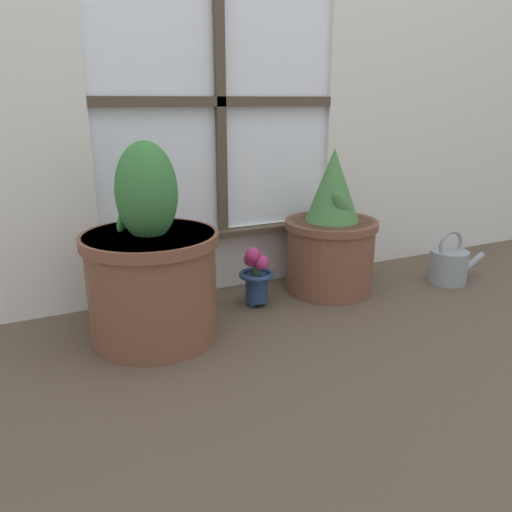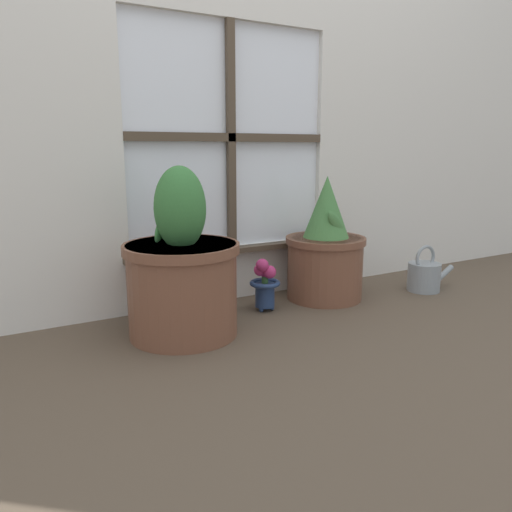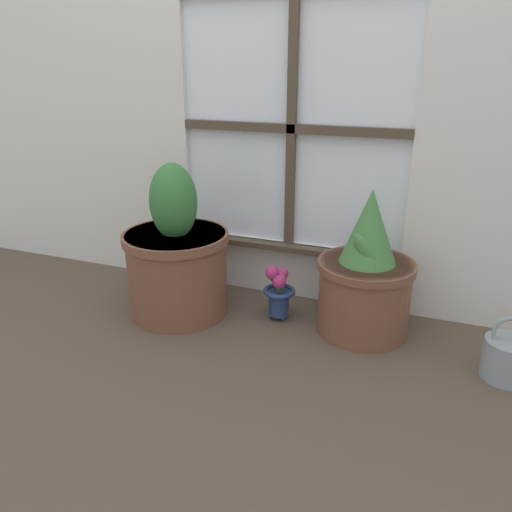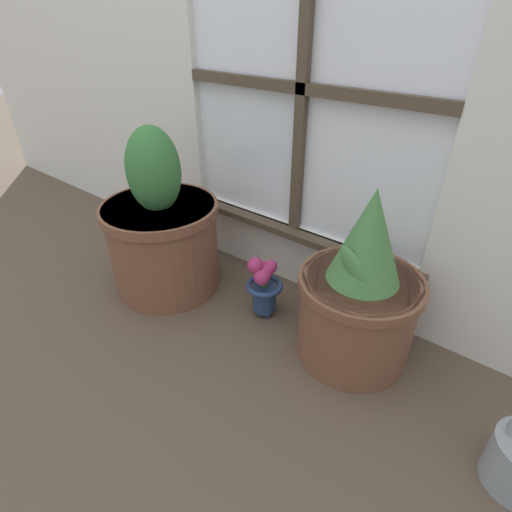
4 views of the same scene
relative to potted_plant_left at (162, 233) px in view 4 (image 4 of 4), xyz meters
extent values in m
plane|color=brown|center=(0.37, -0.22, -0.23)|extent=(10.00, 10.00, 0.00)
cube|color=silver|center=(0.37, 0.34, -0.11)|extent=(0.95, 0.05, 0.24)
cube|color=white|center=(0.37, 0.35, 0.50)|extent=(0.95, 0.02, 0.97)
cube|color=#4C3D2D|center=(0.37, 0.32, 0.50)|extent=(0.04, 0.02, 0.97)
cube|color=#4C3D2D|center=(0.37, 0.32, 0.50)|extent=(0.95, 0.02, 0.04)
cube|color=#4C3D2D|center=(0.37, 0.29, 0.00)|extent=(1.01, 0.06, 0.02)
cylinder|color=brown|center=(0.00, 0.00, -0.06)|extent=(0.40, 0.40, 0.35)
cylinder|color=brown|center=(0.00, 0.00, 0.10)|extent=(0.42, 0.42, 0.03)
cylinder|color=#38281E|center=(0.00, 0.00, 0.11)|extent=(0.37, 0.37, 0.01)
ellipsoid|color=#387538|center=(0.00, 0.00, 0.24)|extent=(0.18, 0.18, 0.30)
ellipsoid|color=#387538|center=(-0.05, 0.05, 0.18)|extent=(0.14, 0.13, 0.16)
cylinder|color=brown|center=(0.74, 0.11, -0.09)|extent=(0.34, 0.34, 0.29)
cylinder|color=brown|center=(0.74, 0.11, 0.04)|extent=(0.36, 0.36, 0.03)
cylinder|color=#38281E|center=(0.74, 0.11, 0.05)|extent=(0.31, 0.31, 0.01)
cone|color=#477F42|center=(0.74, 0.11, 0.19)|extent=(0.21, 0.21, 0.28)
ellipsoid|color=#477F42|center=(0.74, 0.04, 0.12)|extent=(0.13, 0.04, 0.15)
sphere|color=navy|center=(0.41, 0.12, -0.22)|extent=(0.02, 0.02, 0.02)
sphere|color=navy|center=(0.38, 0.08, -0.22)|extent=(0.02, 0.02, 0.02)
sphere|color=navy|center=(0.43, 0.08, -0.22)|extent=(0.02, 0.02, 0.02)
cylinder|color=navy|center=(0.41, 0.09, -0.16)|extent=(0.08, 0.08, 0.10)
torus|color=navy|center=(0.41, 0.09, -0.11)|extent=(0.13, 0.13, 0.02)
cylinder|color=#386633|center=(0.41, 0.09, -0.08)|extent=(0.03, 0.03, 0.06)
sphere|color=#B22D66|center=(0.41, 0.09, -0.06)|extent=(0.06, 0.06, 0.06)
sphere|color=#B22D66|center=(0.41, 0.12, -0.05)|extent=(0.05, 0.05, 0.05)
sphere|color=#B22D66|center=(0.39, 0.10, -0.05)|extent=(0.05, 0.05, 0.05)
sphere|color=#B22D66|center=(0.38, 0.07, -0.03)|extent=(0.05, 0.05, 0.05)
sphere|color=#B22D66|center=(0.41, 0.07, -0.06)|extent=(0.06, 0.06, 0.06)
camera|label=1|loc=(-0.33, -1.47, 0.50)|focal=35.00mm
camera|label=2|loc=(-0.64, -1.67, 0.45)|focal=35.00mm
camera|label=3|loc=(0.97, -1.63, 0.74)|focal=35.00mm
camera|label=4|loc=(1.07, -0.80, 0.72)|focal=28.00mm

